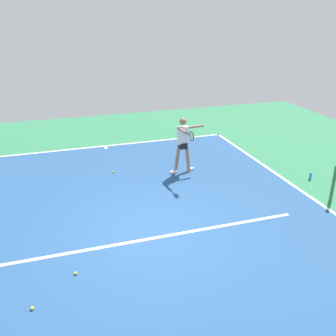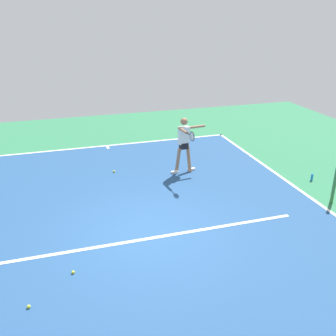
{
  "view_description": "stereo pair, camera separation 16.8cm",
  "coord_description": "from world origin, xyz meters",
  "views": [
    {
      "loc": [
        1.89,
        7.42,
        4.87
      ],
      "look_at": [
        -1.01,
        -1.62,
        0.9
      ],
      "focal_mm": 40.1,
      "sensor_mm": 36.0,
      "label": 1
    },
    {
      "loc": [
        1.73,
        7.47,
        4.87
      ],
      "look_at": [
        -1.01,
        -1.62,
        0.9
      ],
      "focal_mm": 40.1,
      "sensor_mm": 36.0,
      "label": 2
    }
  ],
  "objects": [
    {
      "name": "ground_plane",
      "position": [
        0.0,
        0.0,
        0.0
      ],
      "size": [
        22.68,
        22.68,
        0.0
      ],
      "primitive_type": "plane",
      "color": "#2D754C"
    },
    {
      "name": "court_surface",
      "position": [
        0.0,
        0.0,
        0.0
      ],
      "size": [
        9.85,
        13.23,
        0.0
      ],
      "primitive_type": "cube",
      "color": "navy",
      "rests_on": "ground_plane"
    },
    {
      "name": "court_line_baseline_near",
      "position": [
        0.0,
        -6.56,
        0.0
      ],
      "size": [
        9.85,
        0.1,
        0.01
      ],
      "primitive_type": "cube",
      "color": "white",
      "rests_on": "ground_plane"
    },
    {
      "name": "court_line_sideline_left",
      "position": [
        -4.88,
        0.0,
        0.0
      ],
      "size": [
        0.1,
        13.23,
        0.01
      ],
      "primitive_type": "cube",
      "color": "white",
      "rests_on": "ground_plane"
    },
    {
      "name": "court_line_service",
      "position": [
        0.0,
        0.26,
        0.0
      ],
      "size": [
        7.39,
        0.1,
        0.01
      ],
      "primitive_type": "cube",
      "color": "white",
      "rests_on": "ground_plane"
    },
    {
      "name": "court_line_centre_mark",
      "position": [
        0.0,
        -6.36,
        0.0
      ],
      "size": [
        0.1,
        0.3,
        0.01
      ],
      "primitive_type": "cube",
      "color": "white",
      "rests_on": "ground_plane"
    },
    {
      "name": "net_post",
      "position": [
        -5.23,
        0.0,
        0.54
      ],
      "size": [
        0.09,
        0.09,
        1.07
      ],
      "primitive_type": "cylinder",
      "color": "#38753D",
      "rests_on": "ground_plane"
    },
    {
      "name": "tennis_player",
      "position": [
        -2.04,
        -3.21,
        1.06
      ],
      "size": [
        1.16,
        1.27,
        1.84
      ],
      "rotation": [
        0.0,
        0.0,
        0.11
      ],
      "color": "#9E7051",
      "rests_on": "ground_plane"
    },
    {
      "name": "tennis_ball_near_player",
      "position": [
        1.79,
        1.05,
        0.03
      ],
      "size": [
        0.07,
        0.07,
        0.07
      ],
      "primitive_type": "sphere",
      "color": "yellow",
      "rests_on": "ground_plane"
    },
    {
      "name": "tennis_ball_far_corner",
      "position": [
        2.6,
        1.79,
        0.03
      ],
      "size": [
        0.07,
        0.07,
        0.07
      ],
      "primitive_type": "sphere",
      "color": "#CCE033",
      "rests_on": "ground_plane"
    },
    {
      "name": "tennis_ball_centre_court",
      "position": [
        0.17,
        -3.84,
        0.03
      ],
      "size": [
        0.07,
        0.07,
        0.07
      ],
      "primitive_type": "sphere",
      "color": "yellow",
      "rests_on": "ground_plane"
    },
    {
      "name": "water_bottle",
      "position": [
        -5.64,
        -1.42,
        0.11
      ],
      "size": [
        0.07,
        0.07,
        0.22
      ],
      "primitive_type": "cylinder",
      "color": "blue",
      "rests_on": "ground_plane"
    }
  ]
}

